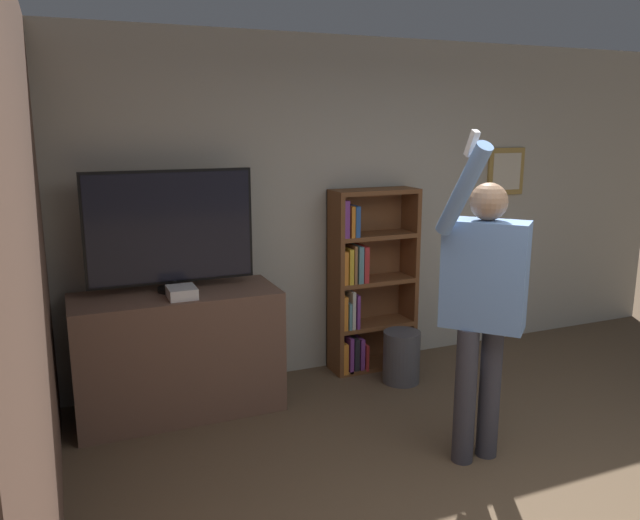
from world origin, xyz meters
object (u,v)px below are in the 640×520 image
Objects in this scene: person at (484,296)px; waste_bin at (401,357)px; game_console at (182,292)px; bookshelf at (364,284)px; television at (171,230)px.

person is 1.47m from waste_bin.
person is at bearing -98.01° from waste_bin.
bookshelf is (1.56, 0.36, -0.19)m from game_console.
waste_bin is at bearing 129.61° from person.
game_console is at bearing 179.09° from waste_bin.
person is (1.56, -1.42, -0.27)m from television.
game_console is 0.14× the size of bookshelf.
television reaches higher than game_console.
waste_bin is at bearing -0.91° from game_console.
bookshelf is 0.76× the size of person.
person is 4.79× the size of waste_bin.
television is at bearing -174.82° from person.
person reaches higher than game_console.
game_console is 1.84m from waste_bin.
bookshelf is at bearing 13.04° from game_console.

